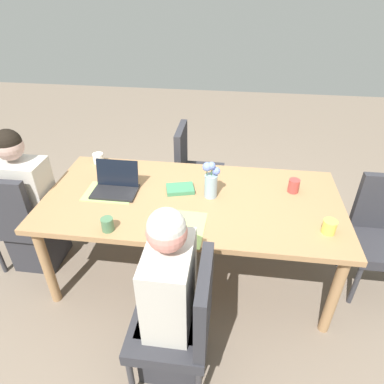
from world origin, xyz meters
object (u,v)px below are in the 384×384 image
(dining_table, at_px, (192,206))
(flower_vase, at_px, (211,180))
(person_head_right_left_near, at_px, (29,209))
(book_red_cover, at_px, (180,189))
(laptop_head_right_left_near, at_px, (116,186))
(coffee_mug_near_right, at_px, (294,186))
(chair_far_left_mid, at_px, (182,320))
(coffee_mug_centre_left, at_px, (329,227))
(person_far_left_mid, at_px, (171,307))
(coffee_mug_centre_right, at_px, (98,158))
(chair_head_left_right_near, at_px, (384,231))
(coffee_mug_near_left, at_px, (107,224))
(chair_head_right_left_near, at_px, (18,217))
(chair_near_left_far, at_px, (193,167))

(dining_table, height_order, flower_vase, flower_vase)
(person_head_right_left_near, bearing_deg, book_red_cover, -174.77)
(flower_vase, bearing_deg, laptop_head_right_left_near, 1.92)
(flower_vase, relative_size, coffee_mug_near_right, 2.74)
(person_head_right_left_near, height_order, flower_vase, person_head_right_left_near)
(chair_far_left_mid, relative_size, coffee_mug_centre_left, 10.27)
(book_red_cover, bearing_deg, person_far_left_mid, 80.26)
(coffee_mug_centre_right, bearing_deg, chair_head_left_right_near, 171.93)
(dining_table, distance_m, coffee_mug_near_left, 0.65)
(chair_head_right_left_near, relative_size, coffee_mug_centre_right, 10.36)
(person_far_left_mid, xyz_separation_m, chair_head_left_right_near, (-1.43, -0.89, -0.03))
(chair_head_left_right_near, relative_size, coffee_mug_centre_right, 10.36)
(flower_vase, xyz_separation_m, laptop_head_right_left_near, (0.69, 0.02, -0.09))
(coffee_mug_near_left, xyz_separation_m, coffee_mug_near_right, (-1.20, -0.60, 0.01))
(coffee_mug_centre_left, bearing_deg, flower_vase, -21.68)
(coffee_mug_near_right, bearing_deg, chair_near_left_far, -39.41)
(chair_head_right_left_near, height_order, coffee_mug_centre_right, chair_head_right_left_near)
(flower_vase, distance_m, coffee_mug_centre_left, 0.83)
(flower_vase, xyz_separation_m, coffee_mug_near_left, (0.60, 0.46, -0.10))
(person_head_right_left_near, height_order, coffee_mug_near_left, person_head_right_left_near)
(dining_table, distance_m, chair_near_left_far, 0.88)
(person_far_left_mid, height_order, coffee_mug_centre_left, person_far_left_mid)
(laptop_head_right_left_near, bearing_deg, chair_near_left_far, -118.82)
(coffee_mug_near_left, bearing_deg, person_head_right_left_near, -25.99)
(dining_table, distance_m, coffee_mug_centre_left, 0.94)
(coffee_mug_centre_right, bearing_deg, person_far_left_mid, 124.68)
(dining_table, xyz_separation_m, laptop_head_right_left_near, (0.57, -0.02, 0.11))
(coffee_mug_near_left, height_order, coffee_mug_near_right, coffee_mug_near_right)
(chair_far_left_mid, bearing_deg, chair_near_left_far, -84.60)
(coffee_mug_near_left, height_order, coffee_mug_centre_left, same)
(person_far_left_mid, bearing_deg, coffee_mug_near_left, -38.36)
(person_head_right_left_near, distance_m, book_red_cover, 1.21)
(chair_near_left_far, height_order, chair_head_left_right_near, same)
(coffee_mug_centre_right, bearing_deg, flower_vase, 158.69)
(person_far_left_mid, bearing_deg, chair_far_left_mid, 141.24)
(flower_vase, relative_size, book_red_cover, 1.39)
(person_head_right_left_near, bearing_deg, person_far_left_mid, 149.15)
(dining_table, distance_m, flower_vase, 0.25)
(coffee_mug_near_right, distance_m, coffee_mug_centre_right, 1.60)
(chair_far_left_mid, relative_size, coffee_mug_centre_right, 10.36)
(chair_head_right_left_near, xyz_separation_m, person_head_right_left_near, (-0.06, -0.07, 0.03))
(coffee_mug_near_left, relative_size, book_red_cover, 0.44)
(person_head_right_left_near, distance_m, chair_far_left_mid, 1.58)
(laptop_head_right_left_near, height_order, coffee_mug_centre_left, laptop_head_right_left_near)
(chair_head_right_left_near, bearing_deg, flower_vase, -174.53)
(coffee_mug_near_left, bearing_deg, dining_table, -138.39)
(chair_far_left_mid, height_order, coffee_mug_near_left, chair_far_left_mid)
(person_head_right_left_near, xyz_separation_m, chair_near_left_far, (-1.18, -0.89, -0.03))
(person_far_left_mid, relative_size, chair_near_left_far, 1.33)
(person_far_left_mid, bearing_deg, flower_vase, -99.92)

